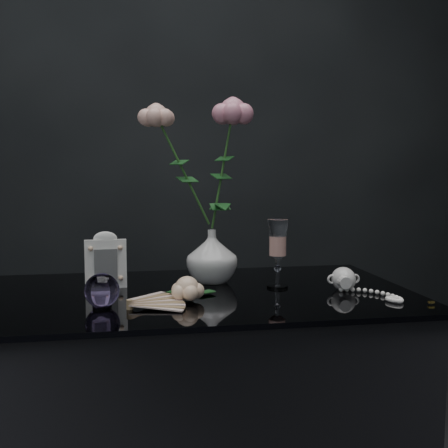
{
  "coord_description": "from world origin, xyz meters",
  "views": [
    {
      "loc": [
        -0.14,
        -1.18,
        1.05
      ],
      "look_at": [
        0.08,
        0.08,
        0.92
      ],
      "focal_mm": 42.0,
      "sensor_mm": 36.0,
      "label": 1
    }
  ],
  "objects": [
    {
      "name": "roses",
      "position": [
        0.04,
        0.15,
        1.09
      ],
      "size": [
        0.28,
        0.13,
        0.4
      ],
      "color": "#E8AB99",
      "rests_on": "vase"
    },
    {
      "name": "wine_glass",
      "position": [
        0.21,
        0.06,
        0.85
      ],
      "size": [
        0.06,
        0.06,
        0.17
      ],
      "primitive_type": null,
      "rotation": [
        0.0,
        0.0,
        0.08
      ],
      "color": "white",
      "rests_on": "table"
    },
    {
      "name": "paperweight",
      "position": [
        -0.21,
        -0.06,
        0.8
      ],
      "size": [
        0.09,
        0.09,
        0.07
      ],
      "primitive_type": null,
      "rotation": [
        0.0,
        0.0,
        0.35
      ],
      "color": "#A585D9",
      "rests_on": "table"
    },
    {
      "name": "vase",
      "position": [
        0.06,
        0.15,
        0.83
      ],
      "size": [
        0.18,
        0.18,
        0.14
      ],
      "primitive_type": "imported",
      "rotation": [
        0.0,
        0.0,
        -0.43
      ],
      "color": "silver",
      "rests_on": "table"
    },
    {
      "name": "table",
      "position": [
        0.0,
        0.05,
        0.38
      ],
      "size": [
        1.05,
        0.58,
        0.76
      ],
      "color": "black",
      "rests_on": "ground"
    },
    {
      "name": "pearl_jar",
      "position": [
        0.36,
        0.01,
        0.79
      ],
      "size": [
        0.21,
        0.22,
        0.06
      ],
      "primitive_type": null,
      "rotation": [
        0.0,
        0.0,
        -0.07
      ],
      "color": "silver",
      "rests_on": "table"
    },
    {
      "name": "loose_rose",
      "position": [
        -0.02,
        -0.04,
        0.79
      ],
      "size": [
        0.14,
        0.17,
        0.06
      ],
      "primitive_type": null,
      "rotation": [
        0.0,
        0.0,
        -0.07
      ],
      "color": "beige",
      "rests_on": "table"
    },
    {
      "name": "picture_frame",
      "position": [
        -0.21,
        0.13,
        0.83
      ],
      "size": [
        0.11,
        0.09,
        0.14
      ],
      "primitive_type": null,
      "rotation": [
        0.0,
        0.0,
        0.05
      ],
      "color": "white",
      "rests_on": "table"
    },
    {
      "name": "paper_fan",
      "position": [
        -0.15,
        -0.09,
        0.77
      ],
      "size": [
        0.24,
        0.2,
        0.02
      ],
      "primitive_type": null,
      "rotation": [
        0.0,
        0.0,
        0.06
      ],
      "color": "beige",
      "rests_on": "table"
    }
  ]
}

